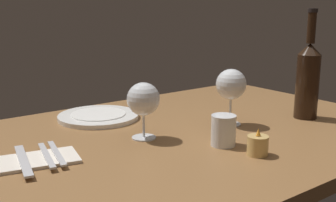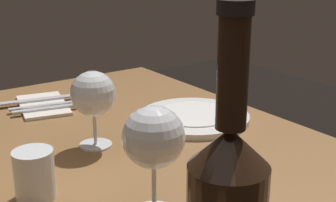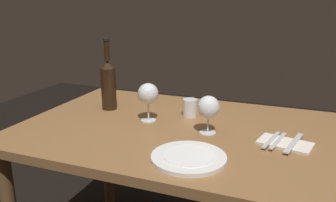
{
  "view_description": "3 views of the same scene",
  "coord_description": "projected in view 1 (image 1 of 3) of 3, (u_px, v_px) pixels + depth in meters",
  "views": [
    {
      "loc": [
        0.77,
        0.9,
        1.1
      ],
      "look_at": [
        0.09,
        0.01,
        0.84
      ],
      "focal_mm": 45.54,
      "sensor_mm": 36.0,
      "label": 1
    },
    {
      "loc": [
        -0.65,
        0.37,
        1.12
      ],
      "look_at": [
        0.01,
        -0.1,
        0.86
      ],
      "focal_mm": 50.65,
      "sensor_mm": 36.0,
      "label": 2
    },
    {
      "loc": [
        0.46,
        -1.28,
        1.26
      ],
      "look_at": [
        -0.01,
        -0.05,
        0.87
      ],
      "focal_mm": 36.7,
      "sensor_mm": 36.0,
      "label": 3
    }
  ],
  "objects": [
    {
      "name": "dining_table",
      "position": [
        190.0,
        160.0,
        1.25
      ],
      "size": [
        1.3,
        0.9,
        0.74
      ],
      "color": "olive",
      "rests_on": "ground"
    },
    {
      "name": "wine_glass_right",
      "position": [
        231.0,
        85.0,
        1.26
      ],
      "size": [
        0.09,
        0.09,
        0.17
      ],
      "color": "white",
      "rests_on": "dining_table"
    },
    {
      "name": "wine_bottle",
      "position": [
        308.0,
        78.0,
        1.34
      ],
      "size": [
        0.07,
        0.07,
        0.34
      ],
      "color": "black",
      "rests_on": "dining_table"
    },
    {
      "name": "fork_outer",
      "position": [
        57.0,
        153.0,
        1.02
      ],
      "size": [
        0.05,
        0.18,
        0.0
      ],
      "color": "silver",
      "rests_on": "folded_napkin"
    },
    {
      "name": "dinner_plate",
      "position": [
        98.0,
        116.0,
        1.36
      ],
      "size": [
        0.26,
        0.26,
        0.02
      ],
      "color": "white",
      "rests_on": "dining_table"
    },
    {
      "name": "votive_candle",
      "position": [
        259.0,
        146.0,
        1.03
      ],
      "size": [
        0.05,
        0.05,
        0.07
      ],
      "color": "#DBB266",
      "rests_on": "dining_table"
    },
    {
      "name": "water_tumbler",
      "position": [
        223.0,
        132.0,
        1.1
      ],
      "size": [
        0.06,
        0.06,
        0.08
      ],
      "color": "white",
      "rests_on": "dining_table"
    },
    {
      "name": "fork_inner",
      "position": [
        47.0,
        155.0,
        1.0
      ],
      "size": [
        0.05,
        0.18,
        0.0
      ],
      "color": "silver",
      "rests_on": "folded_napkin"
    },
    {
      "name": "wine_glass_left",
      "position": [
        143.0,
        100.0,
        1.14
      ],
      "size": [
        0.09,
        0.09,
        0.15
      ],
      "color": "white",
      "rests_on": "dining_table"
    },
    {
      "name": "folded_napkin",
      "position": [
        36.0,
        160.0,
        0.99
      ],
      "size": [
        0.21,
        0.15,
        0.01
      ],
      "color": "silver",
      "rests_on": "dining_table"
    },
    {
      "name": "table_knife",
      "position": [
        23.0,
        160.0,
        0.97
      ],
      "size": [
        0.07,
        0.21,
        0.0
      ],
      "color": "silver",
      "rests_on": "folded_napkin"
    }
  ]
}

